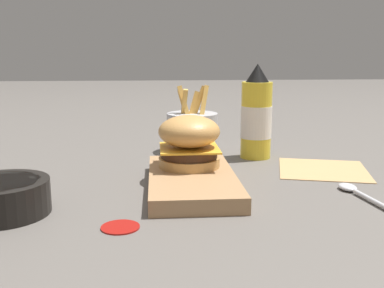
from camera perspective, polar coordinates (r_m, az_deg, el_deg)
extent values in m
plane|color=#5B5651|center=(0.72, -2.29, -6.43)|extent=(6.00, 6.00, 0.00)
cube|color=#A37A51|center=(0.75, 0.00, -4.70)|extent=(0.27, 0.14, 0.03)
cylinder|color=tan|center=(0.79, -0.35, -2.27)|extent=(0.11, 0.11, 0.02)
cylinder|color=#422819|center=(0.79, -0.36, -1.16)|extent=(0.10, 0.10, 0.02)
cube|color=gold|center=(0.78, -0.36, -0.51)|extent=(0.10, 0.10, 0.00)
ellipsoid|color=tan|center=(0.78, -0.36, 1.62)|extent=(0.11, 0.11, 0.06)
cylinder|color=yellow|center=(0.96, 8.15, 3.00)|extent=(0.06, 0.06, 0.16)
cylinder|color=white|center=(0.96, 8.15, 2.81)|extent=(0.07, 0.07, 0.07)
cone|color=black|center=(0.95, 8.32, 8.94)|extent=(0.05, 0.05, 0.04)
cylinder|color=#B7B7BC|center=(1.02, 0.02, 1.48)|extent=(0.11, 0.11, 0.09)
cube|color=gold|center=(1.01, 0.63, 4.72)|extent=(0.03, 0.04, 0.10)
cube|color=gold|center=(1.00, 1.41, 4.68)|extent=(0.04, 0.03, 0.10)
cube|color=gold|center=(1.01, 0.02, 4.36)|extent=(0.03, 0.03, 0.09)
cube|color=gold|center=(1.02, 0.22, 4.23)|extent=(0.01, 0.03, 0.08)
cube|color=gold|center=(1.01, -0.86, 4.70)|extent=(0.04, 0.03, 0.10)
cube|color=gold|center=(1.01, -1.06, 4.47)|extent=(0.03, 0.02, 0.09)
cube|color=gold|center=(1.02, -0.93, 4.47)|extent=(0.02, 0.03, 0.09)
cylinder|color=black|center=(0.68, -23.03, -6.28)|extent=(0.13, 0.13, 0.05)
cylinder|color=#CC4C33|center=(0.68, -23.17, -4.59)|extent=(0.11, 0.11, 0.01)
cylinder|color=silver|center=(0.71, 22.77, -7.08)|extent=(0.13, 0.02, 0.01)
ellipsoid|color=silver|center=(0.78, 19.22, -5.24)|extent=(0.04, 0.03, 0.01)
cylinder|color=#9E140F|center=(0.60, -9.09, -10.30)|extent=(0.05, 0.05, 0.00)
cube|color=tan|center=(0.90, 16.29, -3.09)|extent=(0.20, 0.20, 0.00)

